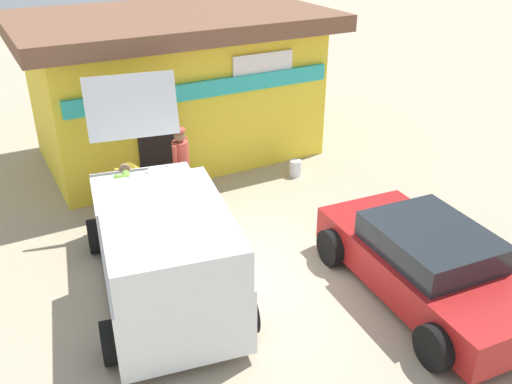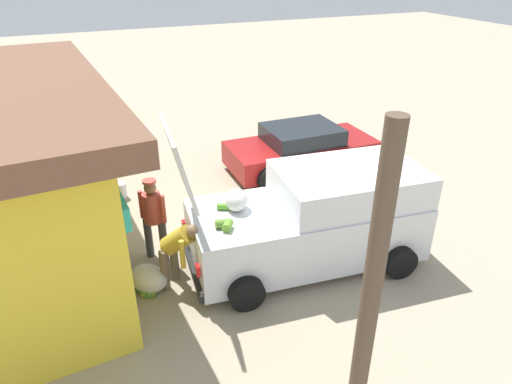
{
  "view_description": "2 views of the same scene",
  "coord_description": "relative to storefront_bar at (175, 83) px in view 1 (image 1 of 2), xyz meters",
  "views": [
    {
      "loc": [
        -3.15,
        -7.09,
        5.67
      ],
      "look_at": [
        0.79,
        1.46,
        0.83
      ],
      "focal_mm": 38.99,
      "sensor_mm": 36.0,
      "label": 1
    },
    {
      "loc": [
        -7.83,
        4.26,
        5.42
      ],
      "look_at": [
        0.35,
        0.72,
        0.73
      ],
      "focal_mm": 32.42,
      "sensor_mm": 36.0,
      "label": 2
    }
  ],
  "objects": [
    {
      "name": "ground_plane",
      "position": [
        -0.63,
        -5.87,
        -1.81
      ],
      "size": [
        60.0,
        60.0,
        0.0
      ],
      "primitive_type": "plane",
      "color": "tan"
    },
    {
      "name": "storefront_bar",
      "position": [
        0.0,
        0.0,
        0.0
      ],
      "size": [
        7.54,
        5.09,
        3.49
      ],
      "color": "yellow",
      "rests_on": "ground_plane"
    },
    {
      "name": "delivery_van",
      "position": [
        -2.03,
        -5.6,
        -0.89
      ],
      "size": [
        2.58,
        4.79,
        3.0
      ],
      "color": "silver",
      "rests_on": "ground_plane"
    },
    {
      "name": "parked_sedan",
      "position": [
        1.81,
        -7.4,
        -1.22
      ],
      "size": [
        2.17,
        4.03,
        1.22
      ],
      "color": "maroon",
      "rests_on": "ground_plane"
    },
    {
      "name": "vendor_standing",
      "position": [
        -0.8,
        -2.8,
        -0.83
      ],
      "size": [
        0.48,
        0.48,
        1.71
      ],
      "color": "#4C4C51",
      "rests_on": "ground_plane"
    },
    {
      "name": "customer_bending",
      "position": [
        -1.82,
        -2.99,
        -0.98
      ],
      "size": [
        0.72,
        0.72,
        1.35
      ],
      "color": "#726047",
      "rests_on": "ground_plane"
    },
    {
      "name": "unloaded_banana_pile",
      "position": [
        -1.68,
        -2.44,
        -1.59
      ],
      "size": [
        0.92,
        0.88,
        0.47
      ],
      "color": "silver",
      "rests_on": "ground_plane"
    },
    {
      "name": "paint_bucket",
      "position": [
        2.04,
        -2.54,
        -1.62
      ],
      "size": [
        0.28,
        0.28,
        0.38
      ],
      "primitive_type": "cylinder",
      "color": "silver",
      "rests_on": "ground_plane"
    }
  ]
}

